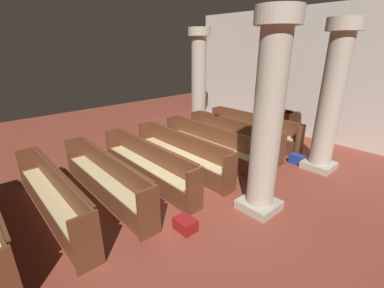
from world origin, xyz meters
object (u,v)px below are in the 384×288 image
at_px(kneeler_box_red, 185,224).
at_px(pew_row_6, 53,195).
at_px(pillar_aisle_rear, 268,117).
at_px(pillar_aisle_side, 331,97).
at_px(kneeler_box_blue, 297,159).
at_px(pew_row_2, 210,142).
at_px(pew_row_4, 148,163).
at_px(lectern, 286,126).
at_px(pillar_far_side, 199,79).
at_px(pew_row_3, 182,152).
at_px(hymn_book, 218,114).
at_px(pew_row_0, 253,128).
at_px(pew_row_1, 233,134).
at_px(pew_row_5, 106,177).

bearing_deg(kneeler_box_red, pew_row_6, -140.39).
height_order(pillar_aisle_rear, kneeler_box_red, pillar_aisle_rear).
bearing_deg(pew_row_6, pillar_aisle_side, 67.66).
bearing_deg(kneeler_box_blue, pew_row_2, -140.44).
bearing_deg(pillar_aisle_rear, pew_row_4, -156.93).
relative_size(pillar_aisle_rear, lectern, 3.55).
xyz_separation_m(pillar_aisle_side, pillar_far_side, (-5.01, 0.10, 0.00)).
xyz_separation_m(pew_row_3, pillar_aisle_rear, (2.53, -0.01, 1.48)).
bearing_deg(hymn_book, lectern, 57.80).
height_order(pillar_aisle_side, hymn_book, pillar_aisle_side).
bearing_deg(pillar_far_side, pew_row_0, 6.62).
height_order(pew_row_3, pillar_aisle_side, pillar_aisle_side).
height_order(pillar_far_side, kneeler_box_blue, pillar_far_side).
bearing_deg(pew_row_6, pew_row_0, 90.00).
bearing_deg(pew_row_1, pew_row_2, -90.00).
xyz_separation_m(pillar_aisle_side, hymn_book, (-3.40, -0.51, -1.00)).
bearing_deg(kneeler_box_red, pew_row_2, 126.52).
distance_m(pew_row_0, pew_row_5, 5.45).
relative_size(pew_row_2, hymn_book, 18.76).
xyz_separation_m(pew_row_0, hymn_book, (-0.87, -0.90, 0.48)).
height_order(pew_row_3, kneeler_box_blue, pew_row_3).
relative_size(pew_row_3, hymn_book, 18.76).
bearing_deg(pew_row_4, pew_row_0, 90.00).
bearing_deg(hymn_book, kneeler_box_blue, 6.88).
bearing_deg(hymn_book, pew_row_5, -79.14).
bearing_deg(pew_row_0, kneeler_box_red, -67.71).
distance_m(pew_row_5, kneeler_box_red, 2.12).
bearing_deg(pillar_far_side, hymn_book, -20.96).
relative_size(pew_row_0, hymn_book, 18.76).
relative_size(pillar_aisle_side, pillar_aisle_rear, 1.00).
bearing_deg(kneeler_box_blue, pew_row_3, -125.89).
bearing_deg(hymn_book, pew_row_3, -69.77).
xyz_separation_m(hymn_book, kneeler_box_red, (2.88, -3.98, -0.88)).
distance_m(pew_row_1, pillar_aisle_side, 3.01).
distance_m(pew_row_6, pillar_aisle_rear, 4.38).
height_order(pew_row_1, pillar_aisle_side, pillar_aisle_side).
height_order(pew_row_2, pillar_aisle_rear, pillar_aisle_rear).
distance_m(pew_row_2, pew_row_6, 4.36).
xyz_separation_m(pew_row_6, hymn_book, (-0.87, 5.64, 0.48)).
bearing_deg(pillar_far_side, pew_row_2, -37.37).
bearing_deg(lectern, pew_row_3, -96.62).
relative_size(pew_row_5, pillar_aisle_side, 0.91).
bearing_deg(pillar_far_side, pew_row_1, -17.94).
distance_m(pillar_aisle_rear, lectern, 5.26).
height_order(pew_row_1, kneeler_box_blue, pew_row_1).
xyz_separation_m(pew_row_5, pillar_far_side, (-2.48, 5.17, 1.48)).
bearing_deg(pillar_aisle_side, pew_row_1, -164.49).
xyz_separation_m(pew_row_0, lectern, (0.53, 1.33, -0.07)).
relative_size(pew_row_1, pew_row_2, 1.00).
distance_m(pew_row_0, kneeler_box_blue, 2.08).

